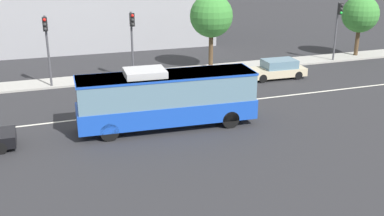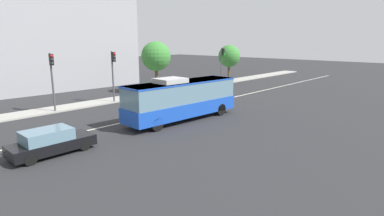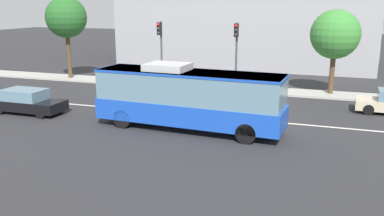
{
  "view_description": "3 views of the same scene",
  "coord_description": "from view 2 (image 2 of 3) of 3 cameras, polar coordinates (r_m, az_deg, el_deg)",
  "views": [
    {
      "loc": [
        -9.39,
        -26.49,
        9.86
      ],
      "look_at": [
        -1.38,
        -3.49,
        1.22
      ],
      "focal_mm": 43.33,
      "sensor_mm": 36.0,
      "label": 1
    },
    {
      "loc": [
        -19.69,
        -19.67,
        6.27
      ],
      "look_at": [
        -2.19,
        -3.47,
        1.0
      ],
      "focal_mm": 28.82,
      "sensor_mm": 36.0,
      "label": 2
    },
    {
      "loc": [
        4.17,
        -22.33,
        6.42
      ],
      "look_at": [
        -2.39,
        -2.94,
        1.22
      ],
      "focal_mm": 37.96,
      "sensor_mm": 36.0,
      "label": 3
    }
  ],
  "objects": [
    {
      "name": "sidewalk_kerb",
      "position": [
        34.7,
        -11.8,
        1.9
      ],
      "size": [
        80.0,
        2.52,
        0.14
      ],
      "primitive_type": "cube",
      "color": "#9E9B93",
      "rests_on": "ground_plane"
    },
    {
      "name": "ground_plane",
      "position": [
        28.53,
        -2.12,
        -0.25
      ],
      "size": [
        160.0,
        160.0,
        0.0
      ],
      "primitive_type": "plane",
      "color": "#28282B"
    },
    {
      "name": "sedan_black",
      "position": [
        18.97,
        -24.71,
        -5.72
      ],
      "size": [
        4.51,
        1.83,
        1.46
      ],
      "rotation": [
        0.0,
        0.0,
        0.0
      ],
      "color": "black",
      "rests_on": "ground_plane"
    },
    {
      "name": "sedan_beige",
      "position": [
        37.16,
        2.34,
        3.86
      ],
      "size": [
        4.56,
        1.97,
        1.46
      ],
      "rotation": [
        0.0,
        0.0,
        3.1
      ],
      "color": "#C6B793",
      "rests_on": "ground_plane"
    },
    {
      "name": "lane_centre_line",
      "position": [
        28.53,
        -2.12,
        -0.24
      ],
      "size": [
        76.0,
        0.16,
        0.01
      ],
      "primitive_type": "cube",
      "color": "silver",
      "rests_on": "ground_plane"
    },
    {
      "name": "transit_bus",
      "position": [
        24.4,
        -1.87,
        1.92
      ],
      "size": [
        10.13,
        3.08,
        3.46
      ],
      "rotation": [
        0.0,
        0.0,
        -0.06
      ],
      "color": "#1947B7",
      "rests_on": "ground_plane"
    },
    {
      "name": "traffic_light_mid_block",
      "position": [
        29.23,
        -24.48,
        6.03
      ],
      "size": [
        0.35,
        0.62,
        5.2
      ],
      "rotation": [
        0.0,
        0.0,
        -1.67
      ],
      "color": "#47474C",
      "rests_on": "ground_plane"
    },
    {
      "name": "traffic_light_near_corner",
      "position": [
        44.52,
        5.64,
        8.91
      ],
      "size": [
        0.33,
        0.62,
        5.2
      ],
      "rotation": [
        0.0,
        0.0,
        -1.52
      ],
      "color": "#47474C",
      "rests_on": "ground_plane"
    },
    {
      "name": "street_tree_kerbside_left",
      "position": [
        37.15,
        -6.68,
        9.46
      ],
      "size": [
        3.48,
        3.48,
        6.15
      ],
      "color": "#4C3823",
      "rests_on": "ground_plane"
    },
    {
      "name": "traffic_light_far_corner",
      "position": [
        32.01,
        -14.36,
        7.22
      ],
      "size": [
        0.34,
        0.62,
        5.2
      ],
      "rotation": [
        0.0,
        0.0,
        -1.51
      ],
      "color": "#47474C",
      "rests_on": "ground_plane"
    },
    {
      "name": "street_tree_kerbside_centre",
      "position": [
        47.65,
        6.9,
        9.5
      ],
      "size": [
        3.31,
        3.31,
        5.56
      ],
      "color": "#4C3823",
      "rests_on": "ground_plane"
    }
  ]
}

